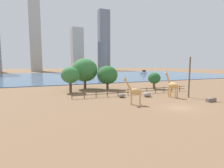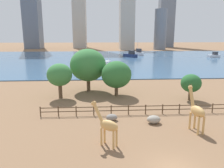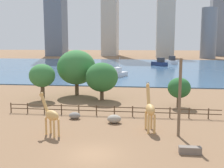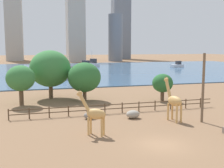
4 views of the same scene
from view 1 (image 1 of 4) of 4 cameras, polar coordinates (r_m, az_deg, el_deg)
ground_plane at (r=100.54m, az=-12.26°, el=2.67°), size 400.00×400.00×0.00m
harbor_water at (r=97.59m, az=-11.94°, el=2.63°), size 180.00×86.00×0.20m
giraffe_tall at (r=34.35m, az=19.09°, el=-0.37°), size 1.23×3.15×4.90m
giraffe_companion at (r=26.74m, az=7.40°, el=-2.46°), size 2.74×2.18×4.23m
utility_pole at (r=35.19m, az=23.95°, el=1.98°), size 0.28×0.28×7.52m
boulder_near_fence at (r=34.00m, az=11.43°, el=-3.32°), size 1.57×1.25×0.93m
boulder_by_pole at (r=32.58m, az=3.22°, el=-3.76°), size 1.37×1.05×0.78m
feeding_trough at (r=33.22m, az=29.62°, el=-4.54°), size 1.80×0.60×0.60m
enclosure_fence at (r=35.91m, az=7.42°, el=-2.26°), size 26.12×0.14×1.30m
tree_left_large at (r=42.93m, az=-1.50°, el=2.96°), size 5.01×5.01×5.85m
tree_center_broad at (r=39.47m, az=-13.48°, el=2.82°), size 4.00×4.00×5.64m
tree_right_tall at (r=45.49m, az=13.62°, el=1.85°), size 3.13×3.13×4.14m
tree_left_small at (r=44.59m, az=-8.89°, el=4.52°), size 6.43×6.43×7.66m
boat_ferry at (r=116.07m, az=-6.72°, el=3.88°), size 4.71×7.90×6.70m
boat_sailboat at (r=69.70m, az=-9.95°, el=2.04°), size 4.24×5.85×4.99m
boat_tug at (r=106.11m, az=-7.97°, el=3.60°), size 6.04×7.04×3.03m
boat_barge at (r=117.86m, az=10.20°, el=3.73°), size 5.96×3.33×2.48m
skyline_tower_needle at (r=159.37m, az=-11.32°, el=10.74°), size 9.39×11.86×37.65m
skyline_block_central at (r=184.89m, az=-23.97°, el=19.30°), size 9.74×15.50×98.81m
skyline_tower_glass at (r=199.45m, az=-2.67°, el=13.93°), size 11.90×8.42×65.38m
skyline_block_right at (r=164.76m, az=-3.28°, el=8.82°), size 8.26×8.26×26.89m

